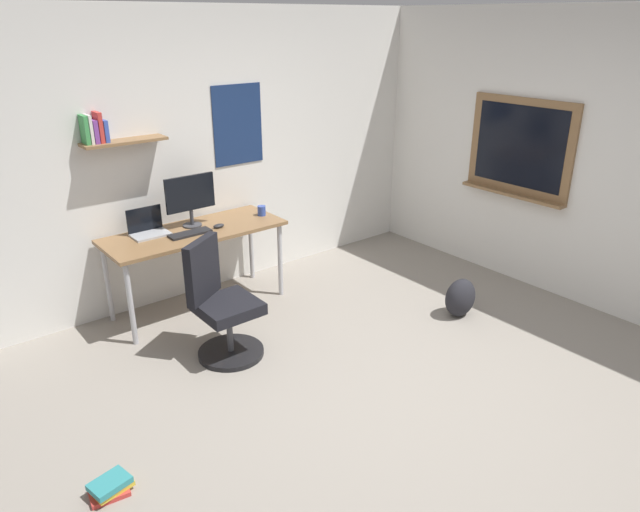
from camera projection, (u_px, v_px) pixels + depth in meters
The scene contains 12 objects.
ground_plane at pixel (390, 394), 4.12m from camera, with size 5.20×5.20×0.00m, color gray.
wall_back at pixel (209, 154), 5.38m from camera, with size 5.00×0.30×2.60m.
wall_right at pixel (593, 163), 5.05m from camera, with size 0.22×5.00×2.60m.
desk at pixel (195, 238), 5.10m from camera, with size 1.58×0.63×0.75m.
office_chair at pixel (221, 308), 4.46m from camera, with size 0.55×0.56×0.95m.
laptop at pixel (148, 228), 4.95m from camera, with size 0.31×0.21×0.23m.
monitor_primary at pixel (190, 197), 5.06m from camera, with size 0.46×0.17×0.46m.
keyboard at pixel (190, 233), 4.96m from camera, with size 0.37×0.13×0.02m, color black.
computer_mouse at pixel (219, 226), 5.12m from camera, with size 0.10×0.06×0.03m, color #262628.
coffee_mug at pixel (262, 211), 5.43m from camera, with size 0.08×0.08×0.09m, color #334CA5.
backpack at pixel (460, 298), 5.14m from camera, with size 0.32×0.22×0.35m, color #232328.
book_stack_on_floor at pixel (110, 487), 3.24m from camera, with size 0.25×0.19×0.10m.
Camera 1 is at (-2.53, -2.36, 2.49)m, focal length 32.41 mm.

